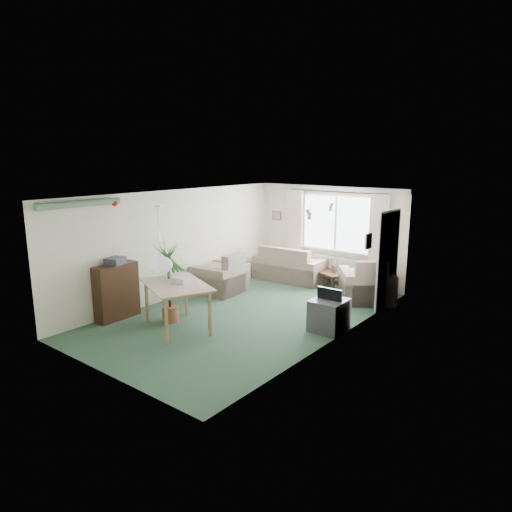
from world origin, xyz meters
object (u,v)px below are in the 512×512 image
Objects in this scene: armchair_left at (220,272)px; sofa at (291,263)px; tv_cube at (329,315)px; armchair_corner at (367,279)px; pet_bed at (335,321)px; dining_table at (177,307)px; coffee_table at (329,280)px; houseplant at (169,282)px; bookshelf at (117,292)px.

sofa is at bearing 155.00° from armchair_left.
tv_cube is at bearing 131.58° from sofa.
armchair_corner reaches higher than pet_bed.
dining_table is 2.77m from tv_cube.
armchair_left reaches higher than tv_cube.
coffee_table is (1.11, 0.00, -0.25)m from sofa.
houseplant is 3.04m from tv_cube.
armchair_left is at bearing 79.25° from bookshelf.
armchair_left is at bearing 106.04° from houseplant.
bookshelf is at bearing -164.89° from dining_table.
houseplant is at bearing 26.50° from bookshelf.
houseplant is (0.93, 0.53, 0.24)m from bookshelf.
pet_bed is at bearing 35.08° from houseplant.
sofa is 3.50m from tv_cube.
coffee_table is at bearing 176.43° from sofa.
houseplant is (-1.24, -3.95, 0.59)m from coffee_table.
armchair_left is 1.89× the size of pet_bed.
bookshelf is at bearing 15.11° from armchair_corner.
coffee_table is 0.54× the size of houseplant.
pet_bed is at bearing 42.27° from dining_table.
armchair_left reaches higher than sofa.
dining_table is at bearing -101.62° from coffee_table.
dining_table is at bearing -145.09° from tv_cube.
armchair_left is 3.26m from tv_cube.
pet_bed is (2.56, 1.80, -0.73)m from houseplant.
coffee_table is at bearing -55.18° from armchair_corner.
houseplant reaches higher than sofa.
dining_table is 2.96m from pet_bed.
armchair_corner is at bearing 95.73° from pet_bed.
bookshelf is 1.37m from dining_table.
bookshelf is (-0.34, -2.58, 0.07)m from armchair_left.
dining_table is at bearing 90.06° from sofa.
houseplant reaches higher than pet_bed.
tv_cube is at bearing 36.65° from dining_table.
sofa is 3.18× the size of pet_bed.
armchair_corner is 1.04× the size of armchair_left.
bookshelf is 4.22m from pet_bed.
armchair_corner is 2.09m from tv_cube.
armchair_corner is (2.26, -0.41, 0.04)m from sofa.
bookshelf is (-1.06, -4.48, 0.10)m from sofa.
armchair_left is at bearing 65.75° from sofa.
houseplant is 0.56m from dining_table.
armchair_corner is 1.29× the size of coffee_table.
armchair_left is (-0.72, -1.90, 0.03)m from sofa.
coffee_table is at bearing 60.94° from bookshelf.
bookshelf is at bearing -11.84° from armchair_left.
sofa is at bearing 93.63° from dining_table.
bookshelf is (-3.32, -4.07, 0.06)m from armchair_corner.
dining_table is 2.10× the size of tv_cube.
armchair_corner is 1.00× the size of bookshelf.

